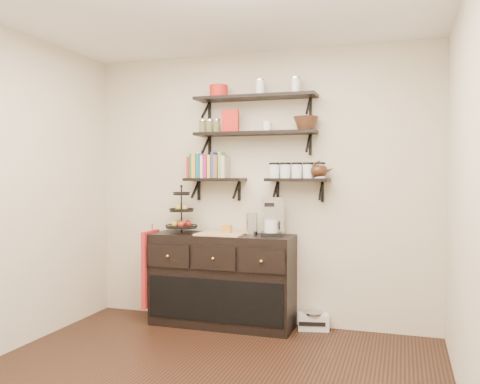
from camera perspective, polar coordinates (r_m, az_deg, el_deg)
name	(u,v)px	position (r m, az deg, el deg)	size (l,w,h in m)	color
back_wall	(259,188)	(5.08, 2.11, 0.45)	(3.50, 0.02, 2.70)	beige
right_wall	(472,198)	(3.16, 24.60, -0.66)	(0.02, 3.50, 2.70)	beige
shelf_top	(255,98)	(5.01, 1.71, 10.55)	(1.20, 0.27, 0.23)	black
shelf_mid	(255,134)	(4.97, 1.71, 6.55)	(1.20, 0.27, 0.23)	black
shelf_low_left	(215,180)	(5.10, -2.80, 1.33)	(0.60, 0.25, 0.23)	black
shelf_low_right	(298,181)	(4.87, 6.50, 1.29)	(0.60, 0.25, 0.23)	black
cookbooks	(209,167)	(5.12, -3.50, 2.87)	(0.40, 0.15, 0.26)	red
glass_canisters	(297,171)	(4.87, 6.39, 2.32)	(0.54, 0.10, 0.13)	silver
sideboard	(222,280)	(5.05, -2.01, -9.81)	(1.40, 0.50, 0.92)	black
fruit_stand	(182,217)	(5.13, -6.55, -2.80)	(0.31, 0.31, 0.46)	black
candle	(227,229)	(4.96, -1.45, -4.15)	(0.08, 0.08, 0.08)	#B27529
coffee_maker	(272,217)	(4.84, 3.66, -2.85)	(0.24, 0.24, 0.37)	black
thermal_carafe	(252,224)	(4.86, 1.33, -3.64)	(0.11, 0.11, 0.22)	silver
apron	(151,268)	(5.24, -10.00, -8.43)	(0.04, 0.32, 0.76)	#A21129
radio	(314,321)	(5.05, 8.25, -14.14)	(0.31, 0.23, 0.17)	silver
recipe_box	(230,121)	(5.05, -1.08, 7.94)	(0.16, 0.06, 0.22)	red
walnut_bowl	(306,124)	(4.86, 7.42, 7.63)	(0.24, 0.24, 0.13)	black
ramekins	(267,127)	(4.94, 3.05, 7.35)	(0.09, 0.09, 0.10)	white
teapot	(319,169)	(4.83, 8.83, 2.51)	(0.22, 0.16, 0.16)	#381D10
red_pot	(219,91)	(5.13, -2.41, 11.23)	(0.18, 0.18, 0.12)	red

